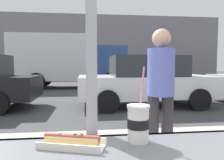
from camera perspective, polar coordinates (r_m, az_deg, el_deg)
name	(u,v)px	position (r m, az deg, el deg)	size (l,w,h in m)	color
ground_plane	(87,97)	(9.02, -6.62, -4.38)	(60.00, 60.00, 0.00)	#424244
building_facade_far	(86,47)	(22.54, -6.82, 8.76)	(28.00, 1.20, 6.31)	gray
soda_cup_right	(138,123)	(0.92, 6.91, -11.10)	(0.09, 0.09, 0.31)	silver
hotdog_tray_near	(72,141)	(0.88, -10.50, -15.58)	(0.27, 0.17, 0.05)	silver
parked_car_white	(146,80)	(7.03, 8.95, -0.06)	(4.27, 2.08, 1.60)	silver
box_truck	(67,60)	(12.60, -11.72, 5.28)	(6.29, 2.44, 2.95)	silver
pedestrian	(161,88)	(2.65, 12.70, -2.01)	(0.32, 0.32, 1.63)	#2F2B2E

